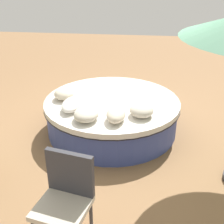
{
  "coord_description": "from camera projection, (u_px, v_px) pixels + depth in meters",
  "views": [
    {
      "loc": [
        4.58,
        0.55,
        2.66
      ],
      "look_at": [
        0.0,
        0.0,
        0.35
      ],
      "focal_mm": 47.27,
      "sensor_mm": 36.0,
      "label": 1
    }
  ],
  "objects": [
    {
      "name": "ground_plane",
      "position": [
        112.0,
        129.0,
        5.31
      ],
      "size": [
        16.0,
        16.0,
        0.0
      ],
      "primitive_type": "plane",
      "color": "olive"
    },
    {
      "name": "round_bed",
      "position": [
        112.0,
        115.0,
        5.18
      ],
      "size": [
        2.33,
        2.33,
        0.58
      ],
      "color": "#38478C",
      "rests_on": "ground_plane"
    },
    {
      "name": "throw_pillow_0",
      "position": [
        64.0,
        93.0,
        5.06
      ],
      "size": [
        0.4,
        0.34,
        0.2
      ],
      "primitive_type": "ellipsoid",
      "color": "beige",
      "rests_on": "round_bed"
    },
    {
      "name": "throw_pillow_1",
      "position": [
        71.0,
        105.0,
        4.69
      ],
      "size": [
        0.53,
        0.29,
        0.16
      ],
      "primitive_type": "ellipsoid",
      "color": "white",
      "rests_on": "round_bed"
    },
    {
      "name": "throw_pillow_2",
      "position": [
        86.0,
        114.0,
        4.37
      ],
      "size": [
        0.45,
        0.37,
        0.18
      ],
      "primitive_type": "ellipsoid",
      "color": "beige",
      "rests_on": "round_bed"
    },
    {
      "name": "throw_pillow_3",
      "position": [
        116.0,
        114.0,
        4.36
      ],
      "size": [
        0.5,
        0.28,
        0.19
      ],
      "primitive_type": "ellipsoid",
      "color": "beige",
      "rests_on": "round_bed"
    },
    {
      "name": "throw_pillow_4",
      "position": [
        142.0,
        110.0,
        4.49
      ],
      "size": [
        0.41,
        0.37,
        0.19
      ],
      "primitive_type": "ellipsoid",
      "color": "beige",
      "rests_on": "round_bed"
    },
    {
      "name": "patio_chair",
      "position": [
        66.0,
        193.0,
        3.02
      ],
      "size": [
        0.6,
        0.62,
        0.98
      ],
      "rotation": [
        0.0,
        0.0,
        4.5
      ],
      "color": "#333338",
      "rests_on": "ground_plane"
    }
  ]
}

